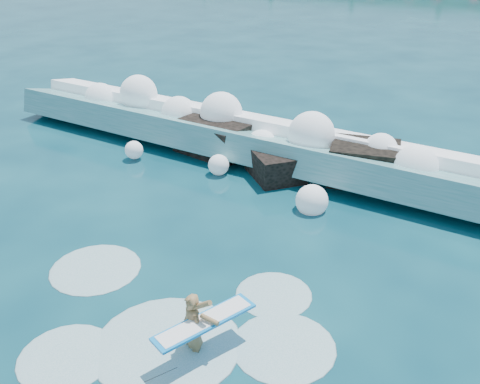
{
  "coord_description": "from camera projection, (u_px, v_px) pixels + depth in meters",
  "views": [
    {
      "loc": [
        8.35,
        -9.17,
        7.79
      ],
      "look_at": [
        1.5,
        2.0,
        1.2
      ],
      "focal_mm": 40.0,
      "sensor_mm": 36.0,
      "label": 1
    }
  ],
  "objects": [
    {
      "name": "ground",
      "position": [
        154.0,
        247.0,
        14.38
      ],
      "size": [
        200.0,
        200.0,
        0.0
      ],
      "primitive_type": "plane",
      "color": "#083241",
      "rests_on": "ground"
    },
    {
      "name": "surfer_with_board",
      "position": [
        195.0,
        328.0,
        10.63
      ],
      "size": [
        1.24,
        2.83,
        1.62
      ],
      "color": "#967046",
      "rests_on": "ground"
    },
    {
      "name": "breaking_wave",
      "position": [
        236.0,
        137.0,
        20.15
      ],
      "size": [
        20.1,
        3.06,
        1.73
      ],
      "color": "teal",
      "rests_on": "ground"
    },
    {
      "name": "surf_foam",
      "position": [
        176.0,
        333.0,
        11.37
      ],
      "size": [
        8.58,
        5.85,
        0.16
      ],
      "color": "silver",
      "rests_on": "ground"
    },
    {
      "name": "wave_spray",
      "position": [
        233.0,
        124.0,
        19.8
      ],
      "size": [
        14.91,
        4.39,
        2.44
      ],
      "color": "white",
      "rests_on": "ground"
    },
    {
      "name": "rock_cluster",
      "position": [
        276.0,
        153.0,
        18.98
      ],
      "size": [
        8.43,
        3.57,
        1.54
      ],
      "color": "black",
      "rests_on": "ground"
    }
  ]
}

